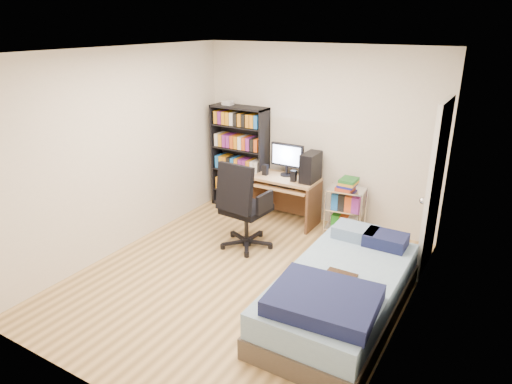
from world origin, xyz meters
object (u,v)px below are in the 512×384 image
Objects in this scene: computer_desk at (293,182)px; bed at (340,293)px; media_shelf at (240,157)px; office_chair at (244,221)px.

bed is at bearing -52.06° from computer_desk.
office_chair is (0.80, -1.15, -0.45)m from media_shelf.
office_chair is (-0.19, -1.02, -0.25)m from computer_desk.
media_shelf reaches higher than office_chair.
media_shelf is 1.02m from computer_desk.
media_shelf is at bearing 172.50° from computer_desk.
media_shelf is 1.47m from office_chair.
computer_desk is 2.33m from bed.
computer_desk is 0.99× the size of office_chair.
media_shelf reaches higher than computer_desk.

